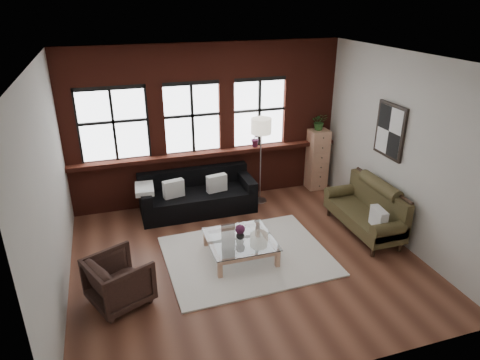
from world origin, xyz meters
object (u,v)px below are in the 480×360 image
object	(u,v)px
vintage_settee	(364,209)
floor_lamp	(261,158)
coffee_table	(240,248)
dark_sofa	(197,192)
vase	(240,235)
armchair	(119,280)
drawer_chest	(317,159)

from	to	relation	value
vintage_settee	floor_lamp	size ratio (longest dim) A/B	0.90
vintage_settee	coffee_table	bearing A→B (deg)	-177.78
dark_sofa	vase	bearing A→B (deg)	-80.52
dark_sofa	floor_lamp	distance (m)	1.45
vintage_settee	armchair	distance (m)	4.36
coffee_table	drawer_chest	xyz separation A→B (m)	(2.46, 2.16, 0.50)
dark_sofa	armchair	xyz separation A→B (m)	(-1.64, -2.39, -0.05)
armchair	floor_lamp	size ratio (longest dim) A/B	0.40
armchair	coffee_table	distance (m)	2.03
armchair	vase	distance (m)	2.02
dark_sofa	drawer_chest	size ratio (longest dim) A/B	1.67
vintage_settee	vase	distance (m)	2.37
dark_sofa	drawer_chest	bearing A→B (deg)	6.82
floor_lamp	armchair	bearing A→B (deg)	-140.96
coffee_table	drawer_chest	bearing A→B (deg)	41.24
drawer_chest	floor_lamp	world-z (taller)	floor_lamp
vintage_settee	coffee_table	distance (m)	2.39
dark_sofa	floor_lamp	world-z (taller)	floor_lamp
dark_sofa	vintage_settee	size ratio (longest dim) A/B	1.28
vase	floor_lamp	size ratio (longest dim) A/B	0.07
floor_lamp	vintage_settee	bearing A→B (deg)	-52.74
coffee_table	vase	bearing A→B (deg)	-153.43
armchair	drawer_chest	world-z (taller)	drawer_chest
coffee_table	drawer_chest	size ratio (longest dim) A/B	0.79
dark_sofa	drawer_chest	xyz separation A→B (m)	(2.77, 0.33, 0.26)
vase	vintage_settee	bearing A→B (deg)	2.22
armchair	dark_sofa	bearing A→B (deg)	-58.90
drawer_chest	floor_lamp	bearing A→B (deg)	-167.94
vintage_settee	drawer_chest	distance (m)	2.08
dark_sofa	floor_lamp	size ratio (longest dim) A/B	1.15
drawer_chest	floor_lamp	distance (m)	1.50
coffee_table	floor_lamp	xyz separation A→B (m)	(1.03, 1.85, 0.80)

